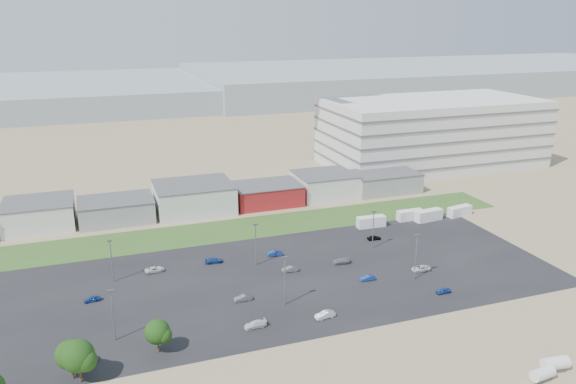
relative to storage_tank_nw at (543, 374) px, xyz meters
name	(u,v)px	position (x,y,z in m)	size (l,w,h in m)	color
ground	(297,327)	(-30.93, 27.80, -1.16)	(700.00, 700.00, 0.00)	#817252
parking_lot	(287,277)	(-25.93, 47.80, -1.15)	(120.00, 50.00, 0.01)	black
grass_strip	(230,230)	(-30.93, 79.80, -1.15)	(160.00, 16.00, 0.02)	#375620
hills_backdrop	(196,90)	(9.07, 342.80, 3.34)	(700.00, 200.00, 9.00)	gray
building_row	(156,202)	(-47.93, 98.80, 2.84)	(170.00, 20.00, 8.00)	silver
parking_garage	(432,132)	(59.07, 122.80, 11.34)	(80.00, 40.00, 25.00)	silver
storage_tank_nw	(543,374)	(0.00, 0.00, 0.00)	(3.86, 1.93, 2.32)	silver
storage_tank_ne	(555,363)	(3.84, 1.40, 0.13)	(4.30, 2.15, 2.58)	silver
box_trailer_a	(371,222)	(5.96, 69.35, 0.32)	(7.86, 2.46, 2.95)	silver
box_trailer_b	(410,215)	(18.85, 70.63, 0.27)	(7.60, 2.37, 2.85)	silver
box_trailer_c	(429,215)	(23.49, 68.42, 0.38)	(8.20, 2.56, 3.07)	silver
box_trailer_d	(460,211)	(34.05, 68.83, 0.26)	(7.58, 2.37, 2.84)	silver
tree_mid	(71,357)	(-69.77, 25.15, 2.64)	(5.07, 5.07, 7.60)	black
tree_right	(78,359)	(-68.65, 23.76, 2.98)	(5.52, 5.52, 8.28)	black
tree_near	(158,334)	(-56.08, 28.00, 2.30)	(4.61, 4.61, 6.91)	black
lightpole_front_l	(113,315)	(-62.89, 34.40, 3.74)	(1.15, 0.48, 9.79)	slate
lightpole_front_m	(285,281)	(-30.33, 36.42, 4.01)	(1.21, 0.51, 10.33)	slate
lightpole_front_r	(416,257)	(0.04, 37.70, 4.08)	(1.23, 0.51, 10.47)	slate
lightpole_back_l	(112,261)	(-61.94, 58.49, 3.64)	(1.13, 0.47, 9.59)	slate
lightpole_back_m	(256,245)	(-30.47, 56.29, 3.88)	(1.19, 0.49, 10.08)	slate
lightpole_back_r	(373,230)	(-0.57, 56.11, 3.68)	(1.14, 0.47, 9.68)	slate
parked_car_0	(421,268)	(3.59, 40.80, -0.55)	(2.02, 4.38, 1.22)	silver
parked_car_1	(368,278)	(-9.88, 40.53, -0.59)	(1.20, 3.44, 1.13)	navy
parked_car_2	(443,291)	(2.21, 30.01, -0.61)	(1.29, 3.22, 1.10)	navy
parked_car_3	(255,324)	(-38.29, 30.19, -0.54)	(1.73, 4.25, 1.23)	silver
parked_car_4	(243,298)	(-37.75, 40.76, -0.55)	(1.28, 3.68, 1.21)	#595B5E
parked_car_5	(92,299)	(-66.44, 50.61, -0.60)	(1.32, 3.28, 1.12)	navy
parked_car_6	(214,260)	(-39.41, 60.61, -0.55)	(1.70, 4.17, 1.21)	navy
parked_car_7	(290,269)	(-24.28, 50.31, -0.54)	(1.31, 3.75, 1.24)	#595B5E
parked_car_8	(374,238)	(2.38, 60.76, -0.56)	(1.42, 3.53, 1.20)	black
parked_car_9	(155,269)	(-52.96, 60.26, -0.56)	(1.99, 4.31, 1.20)	silver
parked_car_10	(84,359)	(-68.06, 29.12, -0.50)	(1.84, 4.52, 1.31)	#595B5E
parked_car_11	(275,253)	(-24.63, 59.66, -0.53)	(1.32, 3.79, 1.25)	navy
parked_car_12	(341,261)	(-11.76, 50.37, -0.54)	(1.73, 4.25, 1.23)	#A5A5AA
parked_car_13	(325,315)	(-24.81, 29.05, -0.50)	(1.39, 3.97, 1.31)	silver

